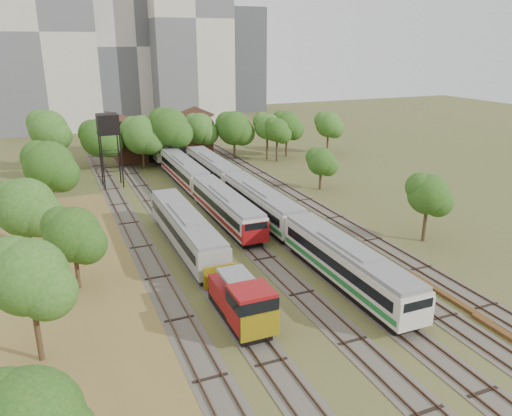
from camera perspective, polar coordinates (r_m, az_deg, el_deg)
name	(u,v)px	position (r m, az deg, el deg)	size (l,w,h in m)	color
ground	(345,307)	(39.09, 10.10, -11.13)	(240.00, 240.00, 0.00)	#475123
dry_grass_patch	(87,305)	(40.91, -18.80, -10.44)	(14.00, 60.00, 0.04)	brown
tracks	(226,210)	(59.44, -3.50, -0.27)	(24.60, 80.00, 0.19)	#4C473D
railcar_red_set	(202,187)	(62.84, -6.14, 2.41)	(2.80, 34.58, 3.46)	black
railcar_green_set	(261,204)	(55.81, 0.59, 0.51)	(2.90, 52.07, 3.58)	black
railcar_rear	(156,146)	(88.56, -11.38, 6.97)	(3.01, 16.08, 3.72)	black
shunter_locomotive	(243,303)	(35.57, -1.54, -10.77)	(2.78, 8.10, 3.63)	black
old_grey_coach	(186,230)	(48.38, -8.03, -2.46)	(2.93, 18.00, 3.62)	black
water_tower	(108,126)	(70.53, -16.57, 8.99)	(2.88, 2.88, 9.97)	black
rail_pile_far	(447,296)	(42.49, 20.96, -9.39)	(0.54, 8.67, 0.28)	brown
maintenance_shed	(160,139)	(89.51, -10.92, 7.74)	(16.45, 11.55, 7.58)	#331D12
tree_band_left	(43,212)	(47.21, -23.16, -0.45)	(8.53, 54.54, 8.74)	#382616
tree_band_far	(180,130)	(82.00, -8.67, 8.80)	(50.99, 10.45, 9.45)	#382616
tree_band_right	(332,157)	(66.46, 8.63, 5.76)	(5.52, 41.60, 7.23)	#382616
tower_left	(39,32)	(123.16, -23.58, 17.93)	(22.00, 16.00, 42.00)	beige
tower_centre	(130,46)	(129.89, -14.21, 17.48)	(20.00, 18.00, 36.00)	#B9B1A7
tower_right	(186,19)	(124.75, -8.00, 20.58)	(18.00, 16.00, 48.00)	beige
tower_far_right	(239,60)	(148.13, -1.96, 16.52)	(12.00, 12.00, 28.00)	#3E4046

